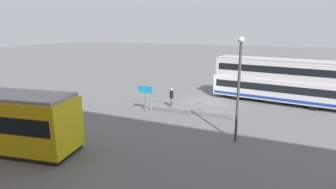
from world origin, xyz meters
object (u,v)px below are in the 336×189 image
info_sign (145,93)px  street_lamp (239,82)px  pedestrian_near_railing (172,96)px  double_decker_bus (278,80)px

info_sign → street_lamp: (-7.78, 3.29, 2.11)m
pedestrian_near_railing → info_sign: info_sign is taller
street_lamp → info_sign: bearing=-22.9°
pedestrian_near_railing → info_sign: (1.49, 1.92, 0.60)m
info_sign → street_lamp: street_lamp is taller
double_decker_bus → street_lamp: 10.81m
street_lamp → double_decker_bus: bearing=-100.5°
pedestrian_near_railing → street_lamp: bearing=140.3°
double_decker_bus → street_lamp: (1.96, 10.50, 1.65)m
double_decker_bus → street_lamp: bearing=79.5°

